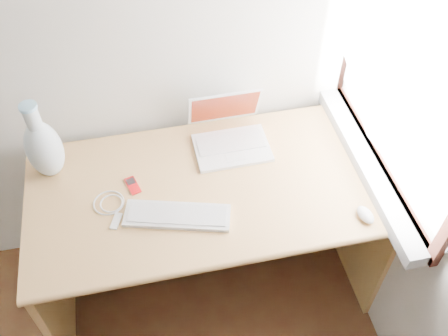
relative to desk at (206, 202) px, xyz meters
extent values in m
cube|color=white|center=(0.72, -0.13, 0.77)|extent=(0.01, 0.90, 1.00)
cube|color=gray|center=(0.66, -0.13, 0.24)|extent=(0.10, 0.96, 0.06)
cube|color=white|center=(0.64, -0.13, 0.80)|extent=(0.02, 0.84, 0.92)
cube|color=tan|center=(0.00, -0.09, 0.21)|extent=(1.46, 0.73, 0.03)
cube|color=tan|center=(-0.71, -0.09, -0.18)|extent=(0.03, 0.69, 0.74)
cube|color=tan|center=(0.71, -0.09, -0.18)|extent=(0.03, 0.69, 0.74)
cube|color=tan|center=(0.00, 0.26, -0.06)|extent=(1.39, 0.03, 0.50)
cube|color=white|center=(0.14, 0.09, 0.23)|extent=(0.32, 0.22, 0.02)
cube|color=white|center=(0.14, 0.09, 0.24)|extent=(0.29, 0.12, 0.00)
cube|color=white|center=(0.14, 0.20, 0.34)|extent=(0.32, 0.08, 0.20)
cube|color=maroon|center=(0.14, 0.20, 0.34)|extent=(0.29, 0.07, 0.18)
cube|color=white|center=(-0.15, -0.22, 0.23)|extent=(0.42, 0.23, 0.02)
cube|color=white|center=(-0.15, -0.22, 0.24)|extent=(0.39, 0.19, 0.00)
ellipsoid|color=white|center=(0.55, -0.37, 0.24)|extent=(0.07, 0.10, 0.03)
cube|color=#AA0B0F|center=(-0.30, -0.03, 0.23)|extent=(0.06, 0.10, 0.01)
cube|color=black|center=(-0.30, -0.03, 0.23)|extent=(0.04, 0.04, 0.00)
torus|color=white|center=(-0.40, -0.10, 0.23)|extent=(0.13, 0.13, 0.01)
cube|color=white|center=(-0.38, -0.19, 0.23)|extent=(0.05, 0.08, 0.01)
ellipsoid|color=silver|center=(-0.61, 0.11, 0.36)|extent=(0.14, 0.14, 0.27)
cylinder|color=silver|center=(-0.61, 0.11, 0.53)|extent=(0.06, 0.06, 0.11)
cylinder|color=#9AD4F6|center=(-0.61, 0.11, 0.58)|extent=(0.07, 0.07, 0.01)
camera|label=1|loc=(-0.21, -1.35, 1.78)|focal=40.00mm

